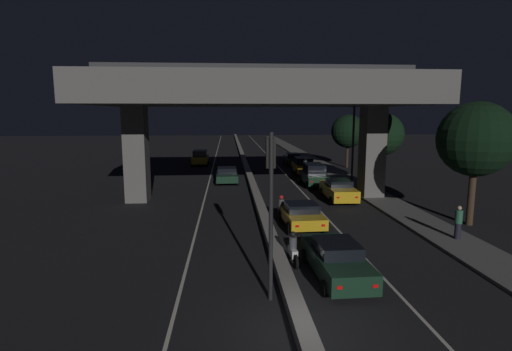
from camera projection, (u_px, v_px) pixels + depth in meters
ground_plane at (303, 334)px, 11.19m from camera, size 200.00×200.00×0.00m
lane_line_left_inner at (213, 167)px, 45.41m from camera, size 0.12×126.00×0.00m
lane_line_right_inner at (278, 167)px, 45.93m from camera, size 0.12×126.00×0.00m
median_divider at (246, 165)px, 45.64m from camera, size 0.56×126.00×0.40m
sidewalk_right at (338, 175)px, 39.38m from camera, size 2.48×126.00×0.14m
elevated_overpass at (257, 95)px, 27.57m from camera, size 22.25×11.81×9.45m
traffic_light_left_of_median at (271, 188)px, 12.77m from camera, size 0.30×0.49×5.55m
street_lamp at (349, 135)px, 32.37m from camera, size 2.23×0.32×7.30m
car_dark_green_lead at (336, 259)px, 14.95m from camera, size 1.94×4.75×1.43m
car_taxi_yellow_second at (301, 214)px, 21.58m from camera, size 2.15×4.18×1.34m
car_taxi_yellow_third at (338, 190)px, 28.15m from camera, size 2.00×4.83×1.50m
car_dark_green_fourth at (314, 174)px, 33.93m from camera, size 1.97×4.72×1.86m
car_taxi_yellow_fifth at (303, 166)px, 40.09m from camera, size 1.98×4.19×1.71m
car_dark_green_sixth at (293, 159)px, 47.20m from camera, size 1.88×4.74×1.41m
car_dark_green_lead_oncoming at (227, 175)px, 35.15m from camera, size 2.05×3.99×1.35m
car_taxi_yellow_second_oncoming at (200, 158)px, 47.09m from camera, size 1.99×3.95×1.76m
motorcycle_white_filtering_near at (293, 250)px, 16.33m from camera, size 0.34×1.74×1.37m
motorcycle_black_filtering_mid at (281, 210)px, 22.81m from camera, size 0.34×1.88×1.50m
pedestrian_on_sidewalk at (458, 222)px, 19.07m from camera, size 0.35×0.35×1.62m
roadside_tree_kerbside_near at (476, 140)px, 21.39m from camera, size 4.03×4.03×6.76m
roadside_tree_kerbside_mid at (382, 134)px, 32.23m from camera, size 3.43×3.43×6.14m
roadside_tree_kerbside_far at (348, 131)px, 44.59m from camera, size 3.72×3.72×5.95m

